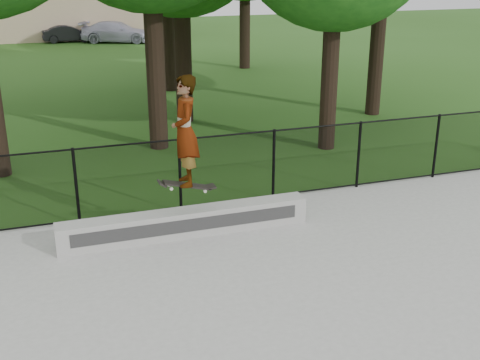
{
  "coord_description": "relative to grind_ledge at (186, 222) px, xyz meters",
  "views": [
    {
      "loc": [
        -4.5,
        -5.1,
        4.79
      ],
      "look_at": [
        -1.32,
        4.2,
        1.2
      ],
      "focal_mm": 45.0,
      "sensor_mm": 36.0,
      "label": 1
    }
  ],
  "objects": [
    {
      "name": "chainlink_fence",
      "position": [
        2.19,
        1.2,
        0.51
      ],
      "size": [
        16.06,
        0.06,
        1.5
      ],
      "color": "black",
      "rests_on": "concrete_slab"
    },
    {
      "name": "skater_airborne",
      "position": [
        -0.01,
        -0.21,
        1.75
      ],
      "size": [
        0.82,
        0.74,
        2.09
      ],
      "color": "black",
      "rests_on": "ground"
    },
    {
      "name": "distant_building",
      "position": [
        0.19,
        33.3,
        1.86
      ],
      "size": [
        12.4,
        6.4,
        4.3
      ],
      "color": "tan",
      "rests_on": "ground"
    },
    {
      "name": "car_b",
      "position": [
        -0.06,
        30.01,
        0.21
      ],
      "size": [
        2.88,
        1.19,
        1.03
      ],
      "primitive_type": "imported",
      "rotation": [
        0.0,
        0.0,
        1.61
      ],
      "color": "black",
      "rests_on": "ground"
    },
    {
      "name": "grind_ledge",
      "position": [
        0.0,
        0.0,
        0.0
      ],
      "size": [
        4.6,
        0.4,
        0.49
      ],
      "primitive_type": "cube",
      "color": "#9F9F9A",
      "rests_on": "concrete_slab"
    },
    {
      "name": "car_c",
      "position": [
        2.82,
        28.84,
        0.34
      ],
      "size": [
        4.43,
        3.17,
        1.28
      ],
      "primitive_type": "imported",
      "rotation": [
        0.0,
        0.0,
        1.19
      ],
      "color": "#ACABC1",
      "rests_on": "ground"
    }
  ]
}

